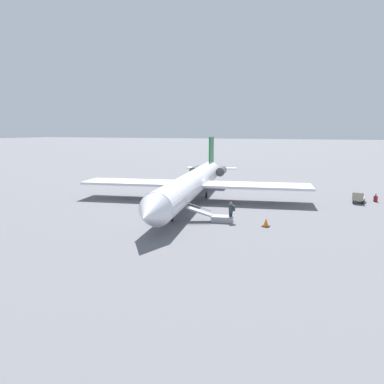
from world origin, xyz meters
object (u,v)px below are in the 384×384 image
object	(u,v)px
boarding_stairs	(217,217)
passenger	(231,211)
luggage_cart	(359,199)
suitcase	(376,199)
airplane_main	(194,182)

from	to	relation	value
boarding_stairs	passenger	world-z (taller)	passenger
boarding_stairs	luggage_cart	distance (m)	17.80
passenger	luggage_cart	xyz separation A→B (m)	(-13.46, 10.27, -0.54)
boarding_stairs	suitcase	size ratio (longest dim) A/B	4.70
passenger	luggage_cart	size ratio (longest dim) A/B	0.74
luggage_cart	airplane_main	bearing A→B (deg)	-63.61
boarding_stairs	passenger	xyz separation A→B (m)	(-0.21, 1.15, 0.63)
luggage_cart	suitcase	bearing A→B (deg)	134.62
boarding_stairs	passenger	bearing A→B (deg)	179.33
suitcase	airplane_main	bearing A→B (deg)	-70.11
boarding_stairs	airplane_main	bearing A→B (deg)	-67.14
boarding_stairs	luggage_cart	size ratio (longest dim) A/B	1.77
airplane_main	suitcase	distance (m)	19.87
boarding_stairs	passenger	distance (m)	1.32
airplane_main	luggage_cart	bearing A→B (deg)	97.00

